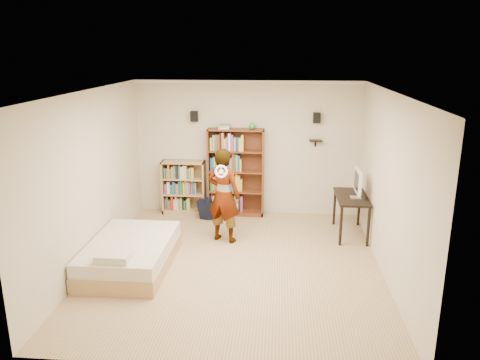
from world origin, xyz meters
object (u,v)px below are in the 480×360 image
object	(u,v)px
computer_desk	(351,215)
tall_bookshelf	(236,173)
low_bookshelf	(184,187)
person	(224,195)
daybed	(130,251)

from	to	relation	value
computer_desk	tall_bookshelf	bearing A→B (deg)	157.11
low_bookshelf	computer_desk	xyz separation A→B (m)	(3.25, -0.92, -0.18)
computer_desk	person	distance (m)	2.35
daybed	person	xyz separation A→B (m)	(1.32, 1.18, 0.56)
computer_desk	daybed	bearing A→B (deg)	-155.44
computer_desk	person	xyz separation A→B (m)	(-2.26, -0.46, 0.46)
low_bookshelf	person	xyz separation A→B (m)	(0.99, -1.38, 0.29)
daybed	person	size ratio (longest dim) A/B	1.12
tall_bookshelf	person	world-z (taller)	tall_bookshelf
daybed	computer_desk	bearing A→B (deg)	24.56
tall_bookshelf	low_bookshelf	world-z (taller)	tall_bookshelf
tall_bookshelf	computer_desk	xyz separation A→B (m)	(2.18, -0.92, -0.51)
person	computer_desk	bearing A→B (deg)	-147.15
tall_bookshelf	person	xyz separation A→B (m)	(-0.08, -1.38, -0.05)
daybed	person	world-z (taller)	person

